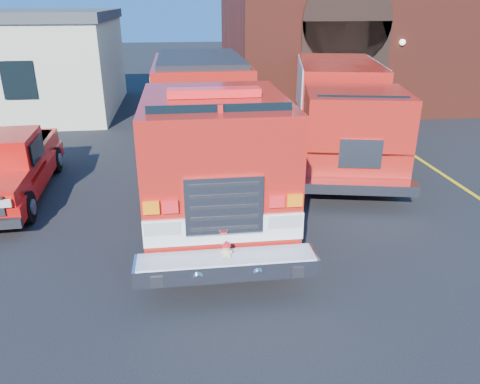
{
  "coord_description": "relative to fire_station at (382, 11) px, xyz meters",
  "views": [
    {
      "loc": [
        -1.07,
        -9.55,
        4.78
      ],
      "look_at": [
        0.0,
        -1.2,
        1.3
      ],
      "focal_mm": 35.0,
      "sensor_mm": 36.0,
      "label": 1
    }
  ],
  "objects": [
    {
      "name": "ground",
      "position": [
        -8.99,
        -13.98,
        -4.25
      ],
      "size": [
        100.0,
        100.0,
        0.0
      ],
      "primitive_type": "plane",
      "color": "black",
      "rests_on": "ground"
    },
    {
      "name": "parking_stripe_near",
      "position": [
        -2.49,
        -12.98,
        -4.25
      ],
      "size": [
        0.12,
        3.0,
        0.01
      ],
      "primitive_type": "cube",
      "color": "yellow",
      "rests_on": "ground"
    },
    {
      "name": "parking_stripe_mid",
      "position": [
        -2.49,
        -9.98,
        -4.25
      ],
      "size": [
        0.12,
        3.0,
        0.01
      ],
      "primitive_type": "cube",
      "color": "yellow",
      "rests_on": "ground"
    },
    {
      "name": "parking_stripe_far",
      "position": [
        -2.49,
        -6.98,
        -4.25
      ],
      "size": [
        0.12,
        3.0,
        0.01
      ],
      "primitive_type": "cube",
      "color": "yellow",
      "rests_on": "ground"
    },
    {
      "name": "fire_station",
      "position": [
        0.0,
        0.0,
        0.0
      ],
      "size": [
        15.2,
        10.2,
        8.45
      ],
      "color": "maroon",
      "rests_on": "ground"
    },
    {
      "name": "fire_engine",
      "position": [
        -9.43,
        -11.51,
        -2.58
      ],
      "size": [
        3.07,
        10.5,
        3.23
      ],
      "color": "black",
      "rests_on": "ground"
    },
    {
      "name": "pickup_truck",
      "position": [
        -14.57,
        -11.59,
        -3.43
      ],
      "size": [
        2.14,
        5.38,
        1.73
      ],
      "color": "black",
      "rests_on": "ground"
    },
    {
      "name": "secondary_truck",
      "position": [
        -4.94,
        -9.13,
        -2.71
      ],
      "size": [
        4.42,
        9.06,
        2.82
      ],
      "color": "black",
      "rests_on": "ground"
    }
  ]
}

